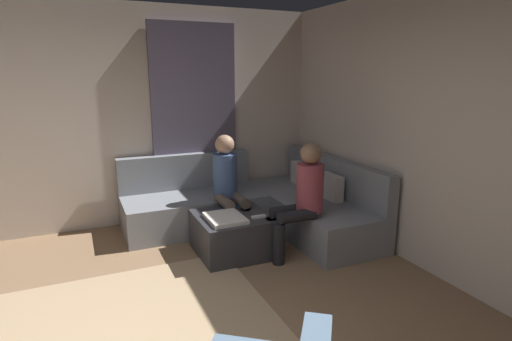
% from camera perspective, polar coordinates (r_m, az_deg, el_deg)
% --- Properties ---
extents(wall_back, '(6.00, 0.12, 2.70)m').
position_cam_1_polar(wall_back, '(3.92, 28.41, 3.88)').
color(wall_back, beige).
rests_on(wall_back, ground_plane).
extents(wall_left, '(0.12, 6.00, 2.70)m').
position_cam_1_polar(wall_left, '(5.32, -22.48, 6.58)').
color(wall_left, beige).
rests_on(wall_left, ground_plane).
extents(curtain_panel, '(0.06, 1.10, 2.50)m').
position_cam_1_polar(curtain_panel, '(5.43, -8.46, 6.49)').
color(curtain_panel, '#595166').
rests_on(curtain_panel, ground_plane).
extents(sectional_couch, '(2.10, 2.55, 0.87)m').
position_cam_1_polar(sectional_couch, '(5.13, 0.48, -4.87)').
color(sectional_couch, gray).
rests_on(sectional_couch, ground_plane).
extents(ottoman, '(0.76, 0.76, 0.42)m').
position_cam_1_polar(ottoman, '(4.46, -3.20, -8.75)').
color(ottoman, '#333338').
rests_on(ottoman, ground_plane).
extents(folded_blanket, '(0.44, 0.36, 0.04)m').
position_cam_1_polar(folded_blanket, '(4.25, -4.27, -6.58)').
color(folded_blanket, white).
rests_on(folded_blanket, ottoman).
extents(coffee_mug, '(0.08, 0.08, 0.10)m').
position_cam_1_polar(coffee_mug, '(4.62, -2.12, -4.51)').
color(coffee_mug, '#334C72').
rests_on(coffee_mug, ottoman).
extents(game_remote, '(0.05, 0.15, 0.02)m').
position_cam_1_polar(game_remote, '(4.30, 0.38, -6.40)').
color(game_remote, white).
rests_on(game_remote, ottoman).
extents(person_on_couch_back, '(0.30, 0.60, 1.20)m').
position_cam_1_polar(person_on_couch_back, '(4.26, 6.32, -3.47)').
color(person_on_couch_back, black).
rests_on(person_on_couch_back, ground_plane).
extents(person_on_couch_side, '(0.60, 0.30, 1.20)m').
position_cam_1_polar(person_on_couch_side, '(4.73, -3.86, -1.74)').
color(person_on_couch_side, brown).
rests_on(person_on_couch_side, ground_plane).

